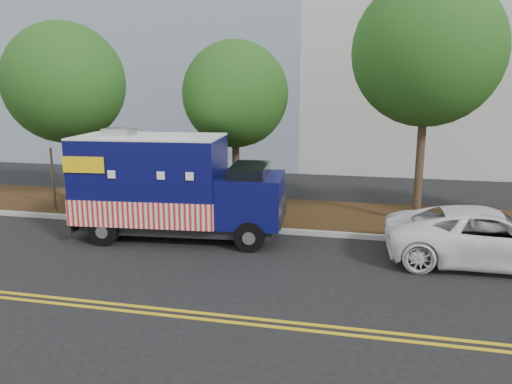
# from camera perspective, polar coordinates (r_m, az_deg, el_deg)

# --- Properties ---
(ground) EXTENTS (120.00, 120.00, 0.00)m
(ground) POSITION_cam_1_polar(r_m,az_deg,el_deg) (15.17, -9.21, -5.45)
(ground) COLOR black
(ground) RESTS_ON ground
(curb) EXTENTS (120.00, 0.18, 0.15)m
(curb) POSITION_cam_1_polar(r_m,az_deg,el_deg) (16.40, -7.40, -3.77)
(curb) COLOR #9E9E99
(curb) RESTS_ON ground
(mulch_strip) EXTENTS (120.00, 4.00, 0.15)m
(mulch_strip) POSITION_cam_1_polar(r_m,az_deg,el_deg) (18.31, -5.14, -2.01)
(mulch_strip) COLOR black
(mulch_strip) RESTS_ON ground
(centerline_near) EXTENTS (120.00, 0.10, 0.01)m
(centerline_near) POSITION_cam_1_polar(r_m,az_deg,el_deg) (11.44, -17.71, -11.90)
(centerline_near) COLOR gold
(centerline_near) RESTS_ON ground
(centerline_far) EXTENTS (120.00, 0.10, 0.01)m
(centerline_far) POSITION_cam_1_polar(r_m,az_deg,el_deg) (11.25, -18.37, -12.37)
(centerline_far) COLOR gold
(centerline_far) RESTS_ON ground
(tree_a) EXTENTS (4.40, 4.40, 6.80)m
(tree_a) POSITION_cam_1_polar(r_m,az_deg,el_deg) (20.00, -21.03, 11.54)
(tree_a) COLOR #38281C
(tree_a) RESTS_ON ground
(tree_b) EXTENTS (3.71, 3.71, 6.08)m
(tree_b) POSITION_cam_1_polar(r_m,az_deg,el_deg) (17.71, -2.38, 11.08)
(tree_b) COLOR #38281C
(tree_b) RESTS_ON ground
(tree_c) EXTENTS (4.57, 4.57, 7.83)m
(tree_c) POSITION_cam_1_polar(r_m,az_deg,el_deg) (16.58, 19.01, 14.92)
(tree_c) COLOR #38281C
(tree_c) RESTS_ON ground
(sign_post) EXTENTS (0.06, 0.06, 2.40)m
(sign_post) POSITION_cam_1_polar(r_m,az_deg,el_deg) (18.98, -22.15, 1.11)
(sign_post) COLOR #473828
(sign_post) RESTS_ON ground
(food_truck) EXTENTS (6.44, 2.89, 3.30)m
(food_truck) POSITION_cam_1_polar(r_m,az_deg,el_deg) (15.16, -9.88, 0.34)
(food_truck) COLOR black
(food_truck) RESTS_ON ground
(white_car) EXTENTS (5.25, 2.48, 1.45)m
(white_car) POSITION_cam_1_polar(r_m,az_deg,el_deg) (14.17, 25.13, -4.70)
(white_car) COLOR white
(white_car) RESTS_ON ground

